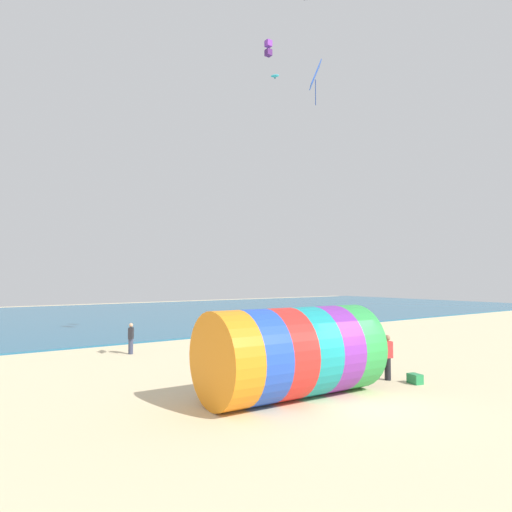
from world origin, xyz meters
name	(u,v)px	position (x,y,z in m)	size (l,w,h in m)	color
ground_plane	(363,403)	(0.00, 0.00, 0.00)	(120.00, 120.00, 0.00)	beige
sea	(70,318)	(0.00, 36.58, 0.05)	(120.00, 40.00, 0.10)	#236084
giant_inflatable_tube	(292,352)	(-1.41, 1.78, 1.48)	(6.17, 3.23, 2.96)	orange
kite_handler	(388,357)	(3.25, 1.58, 0.89)	(0.41, 0.32, 1.73)	black
kite_cyan_parafoil	(275,76)	(10.41, 17.69, 19.77)	(0.63, 0.68, 0.35)	#2DB2C6
kite_purple_box	(268,48)	(5.19, 11.69, 17.92)	(0.36, 0.36, 1.01)	purple
kite_blue_diamond	(315,76)	(0.80, 2.91, 11.84)	(0.75, 0.81, 1.68)	blue
bystander_near_water	(131,338)	(-2.65, 13.19, 0.80)	(0.39, 0.42, 1.59)	#383D56
cooler_box	(415,379)	(3.60, 0.61, 0.18)	(0.52, 0.36, 0.36)	#268C4C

